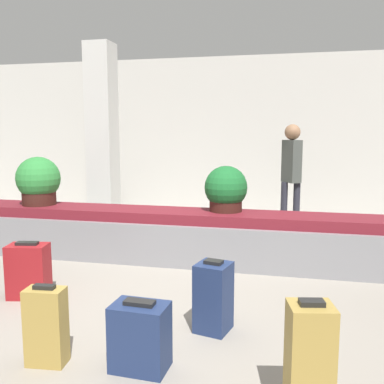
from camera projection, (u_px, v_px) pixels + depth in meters
name	position (u px, v px, depth m)	size (l,w,h in m)	color
ground_plane	(158.00, 305.00, 4.19)	(18.00, 18.00, 0.00)	gray
back_wall	(230.00, 136.00, 8.83)	(18.00, 0.06, 3.20)	beige
carousel	(192.00, 237.00, 5.59)	(8.60, 0.76, 0.66)	gray
pillar	(102.00, 137.00, 7.52)	(0.45, 0.45, 3.20)	silver
suitcase_0	(140.00, 336.00, 3.03)	(0.41, 0.29, 0.51)	navy
suitcase_2	(46.00, 326.00, 3.09)	(0.29, 0.19, 0.60)	#A3843D
suitcase_3	(213.00, 297.00, 3.62)	(0.33, 0.33, 0.62)	navy
suitcase_4	(29.00, 271.00, 4.35)	(0.43, 0.32, 0.58)	maroon
suitcase_5	(309.00, 360.00, 2.51)	(0.30, 0.28, 0.72)	#A3843D
potted_plant_0	(226.00, 190.00, 5.50)	(0.55, 0.55, 0.59)	#381914
potted_plant_1	(38.00, 181.00, 6.00)	(0.61, 0.61, 0.68)	#381914
traveler_0	(291.00, 168.00, 6.95)	(0.33, 0.37, 1.81)	#282833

